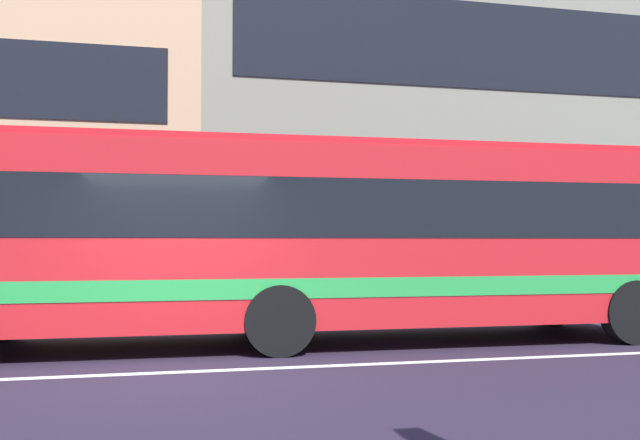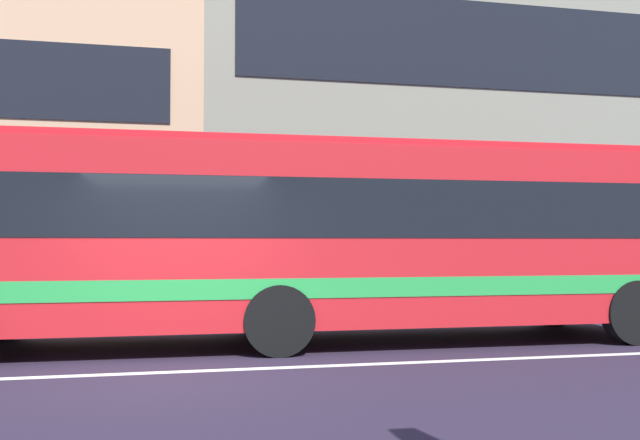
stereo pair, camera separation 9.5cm
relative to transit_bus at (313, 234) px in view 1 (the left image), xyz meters
The scene contains 4 objects.
ground_plane 3.44m from the transit_bus, 136.39° to the right, with size 160.00×160.00×0.00m, color #281F33.
lane_centre_line 3.44m from the transit_bus, 136.39° to the right, with size 60.00×0.16×0.01m, color silver.
apartment_block_right 14.83m from the transit_bus, 52.15° to the left, with size 20.14×8.20×12.30m.
transit_bus is the anchor object (origin of this frame).
Camera 1 is at (-0.21, -8.69, 1.60)m, focal length 38.89 mm.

